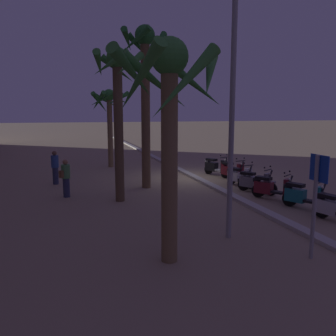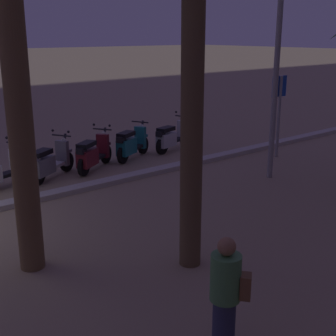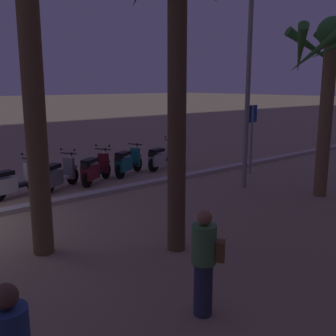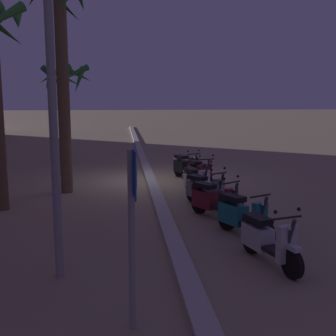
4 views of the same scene
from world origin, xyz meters
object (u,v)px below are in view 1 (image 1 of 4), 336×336
at_px(scooter_white_mid_rear, 239,176).
at_px(pedestrian_strolling_near_curb, 66,177).
at_px(palm_tree_by_mall_entrance, 169,99).
at_px(pedestrian_by_palm_tree, 55,167).
at_px(scooter_black_mid_centre, 215,167).
at_px(street_lamp, 233,71).
at_px(palm_tree_far_corner, 118,89).
at_px(scooter_grey_mid_front, 254,182).
at_px(scooter_teal_tail_end, 302,196).
at_px(palm_tree_mid_walkway, 145,73).
at_px(palm_tree_near_sign, 109,107).
at_px(crossing_sign, 316,195).
at_px(scooter_maroon_far_back, 231,171).
at_px(scooter_maroon_last_in_row, 271,188).

xyz_separation_m(scooter_white_mid_rear, pedestrian_strolling_near_curb, (0.06, 7.54, 0.35)).
bearing_deg(palm_tree_by_mall_entrance, pedestrian_by_palm_tree, 15.40).
height_order(palm_tree_by_mall_entrance, pedestrian_by_palm_tree, palm_tree_by_mall_entrance).
bearing_deg(scooter_black_mid_centre, street_lamp, 157.96).
xyz_separation_m(palm_tree_far_corner, street_lamp, (-4.68, -2.18, 0.20)).
distance_m(palm_tree_far_corner, palm_tree_by_mall_entrance, 5.65).
bearing_deg(scooter_grey_mid_front, scooter_teal_tail_end, -173.69).
xyz_separation_m(palm_tree_mid_walkway, palm_tree_far_corner, (-2.05, 1.47, -0.83)).
bearing_deg(scooter_teal_tail_end, palm_tree_far_corner, 63.77).
distance_m(scooter_grey_mid_front, palm_tree_near_sign, 10.40).
bearing_deg(pedestrian_by_palm_tree, pedestrian_strolling_near_curb, -170.53).
height_order(scooter_black_mid_centre, palm_tree_by_mall_entrance, palm_tree_by_mall_entrance).
distance_m(scooter_white_mid_rear, palm_tree_near_sign, 9.32).
distance_m(crossing_sign, pedestrian_strolling_near_curb, 9.40).
bearing_deg(crossing_sign, street_lamp, 34.32).
distance_m(scooter_teal_tail_end, scooter_white_mid_rear, 4.06).
height_order(scooter_teal_tail_end, scooter_white_mid_rear, scooter_white_mid_rear).
bearing_deg(scooter_teal_tail_end, scooter_maroon_far_back, -0.62).
height_order(pedestrian_by_palm_tree, street_lamp, street_lamp).
relative_size(scooter_black_mid_centre, pedestrian_by_palm_tree, 1.05).
height_order(palm_tree_near_sign, palm_tree_by_mall_entrance, palm_tree_by_mall_entrance).
distance_m(palm_tree_near_sign, pedestrian_strolling_near_curb, 8.21).
xyz_separation_m(scooter_black_mid_centre, palm_tree_mid_walkway, (-1.87, 4.19, 4.50)).
distance_m(scooter_maroon_far_back, street_lamp, 9.05).
xyz_separation_m(palm_tree_far_corner, palm_tree_by_mall_entrance, (-5.62, -0.23, -0.54)).
height_order(pedestrian_strolling_near_curb, street_lamp, street_lamp).
distance_m(scooter_maroon_last_in_row, palm_tree_near_sign, 11.44).
bearing_deg(street_lamp, scooter_maroon_last_in_row, -46.12).
distance_m(pedestrian_by_palm_tree, street_lamp, 10.39).
xyz_separation_m(palm_tree_mid_walkway, palm_tree_by_mall_entrance, (-7.66, 1.24, -1.36)).
bearing_deg(scooter_black_mid_centre, scooter_maroon_last_in_row, 178.95).
distance_m(scooter_grey_mid_front, scooter_white_mid_rear, 1.34).
distance_m(scooter_white_mid_rear, palm_tree_mid_walkway, 6.19).
distance_m(scooter_white_mid_rear, pedestrian_by_palm_tree, 8.48).
bearing_deg(scooter_maroon_far_back, palm_tree_near_sign, 41.58).
xyz_separation_m(scooter_teal_tail_end, pedestrian_by_palm_tree, (6.85, 8.29, 0.35)).
bearing_deg(palm_tree_near_sign, palm_tree_by_mall_entrance, 177.98).
height_order(scooter_teal_tail_end, scooter_maroon_last_in_row, scooter_maroon_last_in_row).
height_order(scooter_black_mid_centre, pedestrian_strolling_near_curb, pedestrian_strolling_near_curb).
bearing_deg(palm_tree_near_sign, scooter_maroon_last_in_row, -153.89).
bearing_deg(scooter_teal_tail_end, crossing_sign, 145.34).
relative_size(palm_tree_by_mall_entrance, pedestrian_strolling_near_curb, 3.24).
height_order(palm_tree_far_corner, palm_tree_near_sign, palm_tree_far_corner).
relative_size(scooter_maroon_far_back, palm_tree_far_corner, 0.32).
bearing_deg(scooter_grey_mid_front, palm_tree_mid_walkway, 61.50).
bearing_deg(palm_tree_far_corner, crossing_sign, -152.27).
height_order(scooter_grey_mid_front, palm_tree_near_sign, palm_tree_near_sign).
bearing_deg(palm_tree_near_sign, scooter_black_mid_centre, -132.54).
height_order(scooter_black_mid_centre, pedestrian_by_palm_tree, pedestrian_by_palm_tree).
bearing_deg(pedestrian_by_palm_tree, scooter_teal_tail_end, -129.57).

